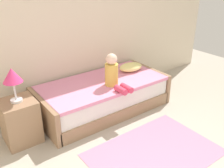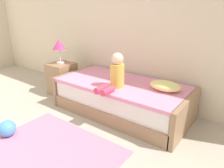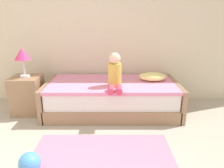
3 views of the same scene
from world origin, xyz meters
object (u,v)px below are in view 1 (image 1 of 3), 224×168
Objects in this scene: nightstand at (20,121)px; pillow at (131,67)px; table_lamp at (12,77)px; bed at (103,96)px; child_figure at (113,73)px.

nightstand is 2.04m from pillow.
nightstand is 1.33× the size of table_lamp.
table_lamp is (-1.35, -0.04, 0.69)m from bed.
nightstand is at bearing 180.00° from table_lamp.
child_figure reaches higher than bed.
pillow is at bearing 3.95° from table_lamp.
nightstand is at bearing -178.34° from bed.
bed is at bearing 100.50° from child_figure.
pillow is (2.01, 0.14, 0.26)m from nightstand.
table_lamp is at bearing 0.00° from nightstand.
table_lamp is at bearing 172.26° from child_figure.
table_lamp is 1.02× the size of pillow.
table_lamp is 0.88× the size of child_figure.
bed is at bearing 1.66° from nightstand.
bed is 4.80× the size of pillow.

